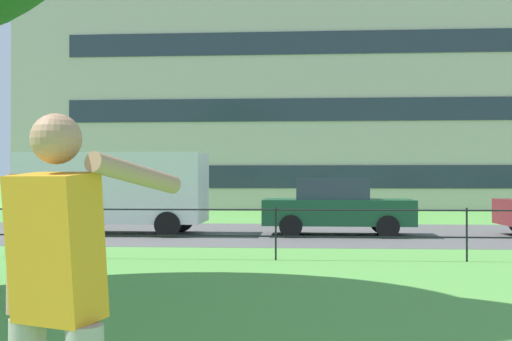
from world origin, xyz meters
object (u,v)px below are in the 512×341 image
Objects in this scene: person_thrower at (57,308)px; panel_van_center at (115,188)px; car_dark_green_right at (336,207)px; apartment_building_background at (376,61)px.

panel_van_center is at bearing 105.25° from person_thrower.
car_dark_green_right is (6.10, -0.01, -0.49)m from panel_van_center.
apartment_building_background reaches higher than person_thrower.
car_dark_green_right is at bearing -0.11° from panel_van_center.
person_thrower is at bearing -74.75° from panel_van_center.
person_thrower is at bearing -98.75° from apartment_building_background.
person_thrower is 35.93m from apartment_building_background.
panel_van_center is at bearing -115.50° from apartment_building_background.
panel_van_center is 6.12m from car_dark_green_right.
car_dark_green_right is at bearing 82.37° from person_thrower.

